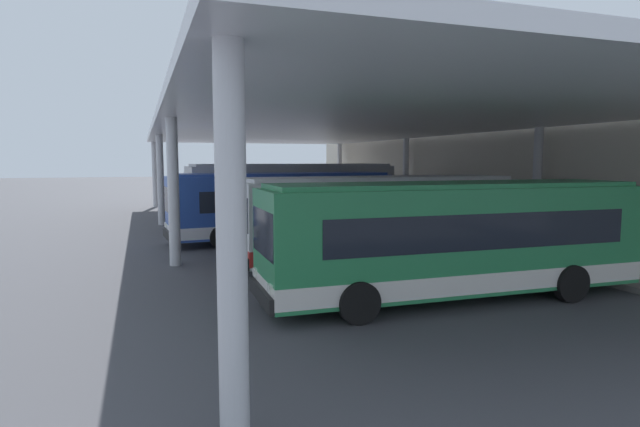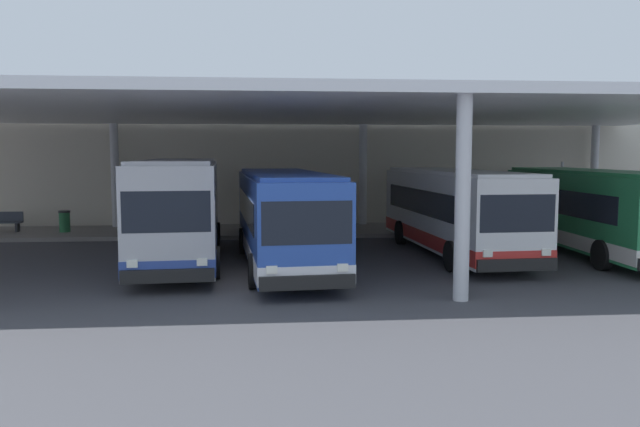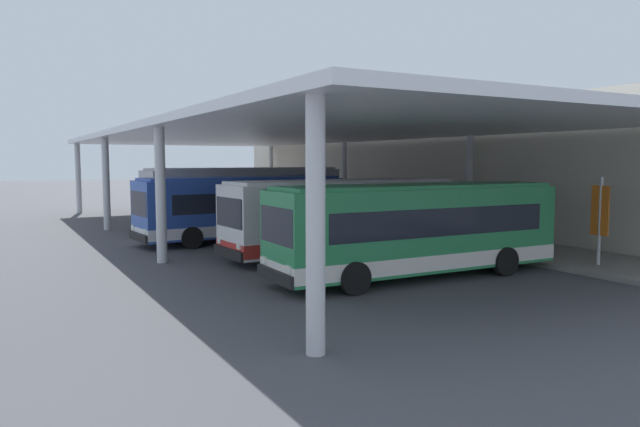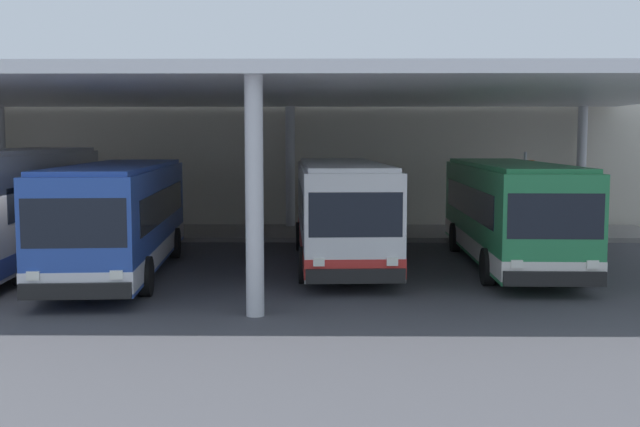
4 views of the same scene
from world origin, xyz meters
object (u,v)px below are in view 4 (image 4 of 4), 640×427
(banner_sign, at_px, (524,188))
(bus_far_bay, at_px, (509,212))
(bus_middle_bay, at_px, (341,211))
(bus_nearest_bay, at_px, (16,206))
(bus_second_bay, at_px, (119,217))

(banner_sign, bearing_deg, bus_far_bay, -107.95)
(bus_middle_bay, bearing_deg, bus_nearest_bay, -177.86)
(bus_second_bay, distance_m, bus_far_bay, 11.65)
(bus_nearest_bay, distance_m, bus_second_bay, 3.92)
(bus_nearest_bay, bearing_deg, banner_sign, 21.17)
(bus_nearest_bay, height_order, bus_far_bay, bus_nearest_bay)
(bus_nearest_bay, bearing_deg, bus_second_bay, -23.45)
(bus_second_bay, distance_m, banner_sign, 15.99)
(bus_middle_bay, relative_size, banner_sign, 3.33)
(bus_nearest_bay, bearing_deg, bus_middle_bay, 2.14)
(bus_far_bay, bearing_deg, bus_second_bay, -171.99)
(bus_far_bay, relative_size, banner_sign, 3.31)
(bus_nearest_bay, xyz_separation_m, bus_middle_bay, (9.99, 0.37, -0.19))
(bus_nearest_bay, distance_m, bus_middle_bay, 9.99)
(bus_far_bay, distance_m, banner_sign, 6.98)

